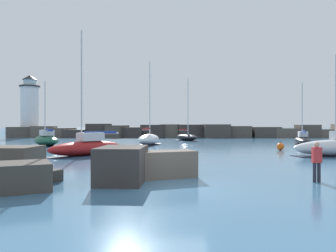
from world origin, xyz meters
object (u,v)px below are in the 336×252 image
(sailboat_moored_0, at_px, (87,147))
(sailboat_moored_1, at_px, (149,139))
(sailboat_moored_6, at_px, (187,137))
(person_on_rocks, at_px, (317,160))
(sailboat_moored_5, at_px, (303,140))
(mooring_buoy_orange_near, at_px, (280,147))
(lighthouse, at_px, (30,111))
(sailboat_moored_3, at_px, (46,140))

(sailboat_moored_0, relative_size, sailboat_moored_1, 0.96)
(sailboat_moored_6, xyz_separation_m, person_on_rocks, (3.92, -36.03, 0.40))
(sailboat_moored_6, distance_m, person_on_rocks, 36.25)
(sailboat_moored_5, bearing_deg, mooring_buoy_orange_near, -121.72)
(mooring_buoy_orange_near, bearing_deg, sailboat_moored_1, 147.62)
(sailboat_moored_1, xyz_separation_m, sailboat_moored_5, (18.64, 0.97, -0.09))
(sailboat_moored_6, height_order, mooring_buoy_orange_near, sailboat_moored_6)
(lighthouse, bearing_deg, mooring_buoy_orange_near, -40.49)
(sailboat_moored_1, height_order, sailboat_moored_5, sailboat_moored_1)
(person_on_rocks, bearing_deg, lighthouse, 124.37)
(lighthouse, relative_size, sailboat_moored_0, 1.25)
(sailboat_moored_5, bearing_deg, sailboat_moored_1, -177.03)
(sailboat_moored_0, bearing_deg, sailboat_moored_6, 70.12)
(sailboat_moored_0, distance_m, sailboat_moored_6, 25.73)
(lighthouse, relative_size, sailboat_moored_1, 1.20)
(lighthouse, xyz_separation_m, sailboat_moored_3, (13.57, -26.42, -4.47))
(sailboat_moored_6, bearing_deg, sailboat_moored_0, -109.88)
(lighthouse, xyz_separation_m, sailboat_moored_0, (21.28, -37.81, -4.47))
(sailboat_moored_6, bearing_deg, sailboat_moored_5, -35.31)
(sailboat_moored_0, xyz_separation_m, mooring_buoy_orange_near, (16.76, 5.32, -0.33))
(sailboat_moored_3, bearing_deg, sailboat_moored_5, 5.89)
(sailboat_moored_0, distance_m, sailboat_moored_5, 26.72)
(lighthouse, distance_m, person_on_rocks, 60.29)
(lighthouse, xyz_separation_m, mooring_buoy_orange_near, (38.05, -32.49, -4.80))
(sailboat_moored_6, bearing_deg, mooring_buoy_orange_near, -67.00)
(person_on_rocks, bearing_deg, sailboat_moored_6, 96.21)
(lighthouse, bearing_deg, sailboat_moored_3, -62.81)
(sailboat_moored_3, xyz_separation_m, sailboat_moored_6, (16.46, 12.81, -0.14))
(mooring_buoy_orange_near, bearing_deg, lighthouse, 139.51)
(lighthouse, xyz_separation_m, sailboat_moored_6, (30.03, -13.61, -4.61))
(sailboat_moored_6, bearing_deg, sailboat_moored_1, -114.87)
(sailboat_moored_3, bearing_deg, person_on_rocks, -48.73)
(mooring_buoy_orange_near, bearing_deg, sailboat_moored_3, 166.07)
(lighthouse, xyz_separation_m, person_on_rocks, (33.95, -49.64, -4.21))
(sailboat_moored_5, bearing_deg, sailboat_moored_6, 144.69)
(person_on_rocks, bearing_deg, mooring_buoy_orange_near, 76.57)
(lighthouse, distance_m, sailboat_moored_0, 43.61)
(sailboat_moored_1, height_order, sailboat_moored_3, sailboat_moored_1)
(sailboat_moored_3, distance_m, sailboat_moored_6, 20.86)
(sailboat_moored_1, relative_size, sailboat_moored_5, 1.34)
(sailboat_moored_1, xyz_separation_m, mooring_buoy_orange_near, (12.96, -8.22, -0.33))
(sailboat_moored_1, xyz_separation_m, sailboat_moored_3, (-11.52, -2.15, -0.00))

